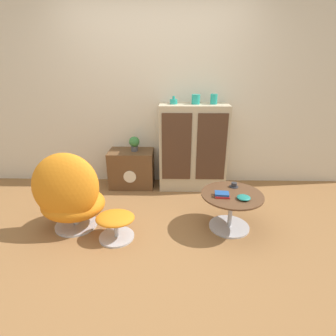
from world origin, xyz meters
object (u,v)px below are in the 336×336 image
object	(u,v)px
teacup	(234,185)
bowl	(244,198)
egg_chair	(70,196)
ottoman	(115,222)
sideboard	(193,147)
vase_inner_left	(196,99)
coffee_table	(231,206)
potted_plant	(134,143)
tv_console	(132,168)
book_stack	(222,195)
vase_leftmost	(174,101)
vase_inner_right	(214,99)

from	to	relation	value
teacup	bowl	size ratio (longest dim) A/B	0.73
egg_chair	ottoman	distance (m)	0.55
sideboard	vase_inner_left	size ratio (longest dim) A/B	9.49
coffee_table	bowl	size ratio (longest dim) A/B	4.77
potted_plant	teacup	distance (m)	1.51
tv_console	vase_inner_left	size ratio (longest dim) A/B	5.01
potted_plant	book_stack	xyz separation A→B (m)	(1.03, -1.11, -0.22)
potted_plant	book_stack	bearing A→B (deg)	-46.97
egg_chair	bowl	bearing A→B (deg)	-1.50
ottoman	potted_plant	size ratio (longest dim) A/B	1.90
vase_inner_left	sideboard	bearing A→B (deg)	-167.16
vase_leftmost	potted_plant	world-z (taller)	vase_leftmost
egg_chair	vase_inner_right	xyz separation A→B (m)	(1.58, 1.12, 0.84)
sideboard	teacup	xyz separation A→B (m)	(0.40, -0.88, -0.16)
ottoman	teacup	world-z (taller)	teacup
sideboard	egg_chair	xyz separation A→B (m)	(-1.33, -1.11, -0.19)
tv_console	vase_inner_left	world-z (taller)	vase_inner_left
vase_leftmost	bowl	world-z (taller)	vase_leftmost
tv_console	teacup	distance (m)	1.54
coffee_table	teacup	size ratio (longest dim) A/B	6.54
potted_plant	bowl	world-z (taller)	potted_plant
sideboard	bowl	bearing A→B (deg)	-69.57
potted_plant	bowl	size ratio (longest dim) A/B	1.53
tv_console	egg_chair	bearing A→B (deg)	-112.61
coffee_table	vase_inner_left	size ratio (longest dim) A/B	5.17
sideboard	vase_inner_right	distance (m)	0.70
sideboard	vase_leftmost	size ratio (longest dim) A/B	11.61
bowl	vase_inner_left	bearing A→B (deg)	109.63
coffee_table	bowl	distance (m)	0.22
sideboard	teacup	bearing A→B (deg)	-65.71
coffee_table	vase_inner_left	bearing A→B (deg)	107.27
tv_console	potted_plant	distance (m)	0.38
vase_inner_left	potted_plant	distance (m)	1.02
vase_inner_right	teacup	xyz separation A→B (m)	(0.15, -0.88, -0.81)
ottoman	tv_console	bearing A→B (deg)	90.93
bowl	egg_chair	bearing A→B (deg)	178.50
ottoman	teacup	size ratio (longest dim) A/B	3.98
teacup	vase_leftmost	bearing A→B (deg)	127.02
tv_console	book_stack	bearing A→B (deg)	-45.52
ottoman	potted_plant	bearing A→B (deg)	88.51
potted_plant	bowl	bearing A→B (deg)	-43.16
sideboard	vase_inner_right	xyz separation A→B (m)	(0.25, 0.00, 0.65)
vase_leftmost	vase_inner_right	xyz separation A→B (m)	(0.52, 0.00, 0.03)
ottoman	vase_leftmost	xyz separation A→B (m)	(0.57, 1.26, 1.02)
book_stack	vase_inner_left	bearing A→B (deg)	100.72
ottoman	book_stack	world-z (taller)	book_stack
sideboard	vase_leftmost	xyz separation A→B (m)	(-0.27, 0.00, 0.62)
vase_leftmost	teacup	distance (m)	1.35
coffee_table	book_stack	distance (m)	0.21
vase_inner_right	bowl	bearing A→B (deg)	-81.11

